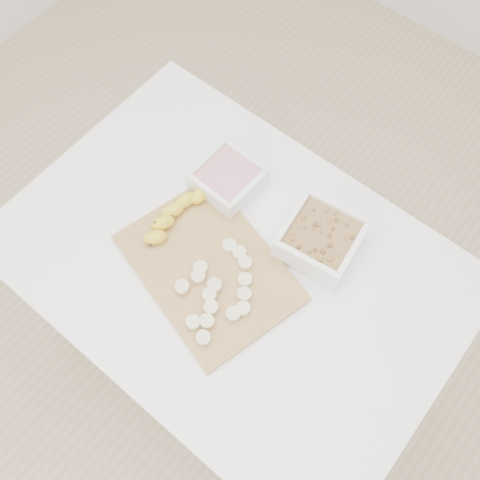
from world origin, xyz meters
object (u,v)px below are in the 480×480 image
Objects in this scene: bowl_granola at (321,239)px; banana at (175,215)px; table at (232,277)px; bowl_yogurt at (228,179)px; cutting_board at (209,267)px.

bowl_granola is 0.96× the size of banana.
banana reaches higher than table.
banana is at bearing -102.08° from bowl_yogurt.
bowl_granola is 0.33m from banana.
bowl_yogurt is at bearing 118.61° from cutting_board.
cutting_board is at bearing -61.39° from bowl_yogurt.
table is 5.55× the size of bowl_granola.
bowl_yogurt is 0.15m from banana.
bowl_yogurt is 0.22m from cutting_board.
bowl_granola is at bearing 1.81° from bowl_yogurt.
bowl_granola is 0.25m from cutting_board.
bowl_yogurt is 0.78× the size of bowl_granola.
cutting_board is 0.14m from banana.
banana is (-0.16, -0.00, 0.13)m from table.
cutting_board is (-0.15, -0.20, -0.03)m from bowl_granola.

